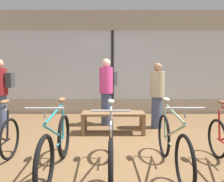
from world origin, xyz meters
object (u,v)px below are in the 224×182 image
bicycle_center_left (56,146)px  display_bench (113,116)px  bicycle_center (111,147)px  bicycle_center_right (172,144)px  customer_by_window (1,91)px  customer_near_rack (157,94)px  customer_mid_floor (106,90)px

bicycle_center_left → display_bench: bearing=65.2°
bicycle_center_left → bicycle_center: bearing=-0.3°
bicycle_center_left → bicycle_center_right: (1.68, 0.04, 0.01)m
bicycle_center_left → customer_by_window: (-1.90, 2.26, 0.51)m
display_bench → customer_near_rack: (1.07, 0.44, 0.44)m
bicycle_center → customer_mid_floor: (-0.12, 2.53, 0.55)m
bicycle_center_right → display_bench: 1.95m
bicycle_center_right → customer_mid_floor: bearing=112.1°
bicycle_center_right → bicycle_center_left: bearing=-178.7°
bicycle_center_left → customer_mid_floor: 2.66m
bicycle_center_left → bicycle_center: 0.79m
customer_near_rack → customer_by_window: bearing=179.6°
customer_by_window → customer_mid_floor: customer_mid_floor is taller
bicycle_center_left → bicycle_center: bicycle_center_left is taller
display_bench → customer_mid_floor: customer_mid_floor is taller
bicycle_center_right → customer_near_rack: 2.25m
bicycle_center_left → customer_near_rack: 2.96m
bicycle_center → customer_near_rack: customer_near_rack is taller
display_bench → bicycle_center: bearing=-91.3°
bicycle_center_left → bicycle_center_right: bicycle_center_left is taller
bicycle_center_right → customer_near_rack: bearing=84.2°
bicycle_center → customer_by_window: (-2.68, 2.26, 0.54)m
display_bench → customer_near_rack: bearing=22.2°
customer_by_window → bicycle_center: bearing=-40.1°
bicycle_center → customer_near_rack: bearing=63.6°
display_bench → customer_by_window: customer_by_window is taller
bicycle_center_left → customer_near_rack: size_ratio=1.11×
customer_mid_floor → display_bench: bearing=-77.4°
bicycle_center → customer_by_window: 3.55m
customer_near_rack → customer_by_window: customer_by_window is taller
bicycle_center_right → customer_mid_floor: size_ratio=1.04×
display_bench → customer_by_window: size_ratio=0.83×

